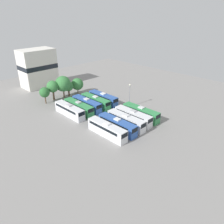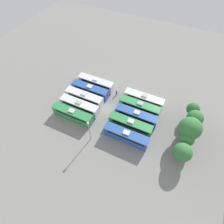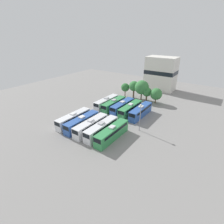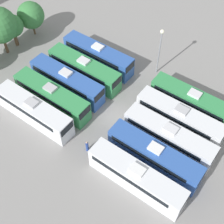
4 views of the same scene
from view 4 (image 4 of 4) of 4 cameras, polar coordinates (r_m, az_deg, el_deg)
name	(u,v)px [view 4 (image 4 of 4)]	position (r m, az deg, el deg)	size (l,w,h in m)	color
ground_plane	(114,115)	(41.80, 0.42, -0.59)	(116.47, 116.47, 0.00)	gray
bus_0	(136,177)	(35.02, 4.43, -11.73)	(2.48, 11.55, 3.49)	silver
bus_1	(154,155)	(36.56, 7.68, -7.87)	(2.48, 11.55, 3.49)	#2D56A8
bus_2	(169,136)	(38.28, 10.31, -4.43)	(2.48, 11.55, 3.49)	silver
bus_3	(179,118)	(40.27, 12.21, -1.03)	(2.48, 11.55, 3.49)	silver
bus_4	(192,102)	(42.38, 14.46, 1.82)	(2.48, 11.55, 3.49)	#338C4C
bus_5	(34,111)	(41.32, -14.11, 0.24)	(2.48, 11.55, 3.49)	silver
bus_6	(52,96)	(42.49, -10.96, 2.88)	(2.48, 11.55, 3.49)	#338C4C
bus_7	(67,81)	(44.11, -8.26, 5.64)	(2.48, 11.55, 3.49)	#2D56A8
bus_8	(84,69)	(45.55, -5.10, 7.83)	(2.48, 11.55, 3.49)	#338C4C
bus_9	(98,55)	(47.67, -2.58, 10.35)	(2.48, 11.55, 3.49)	#2D56A8
worker_person	(87,146)	(38.06, -4.57, -6.27)	(0.36, 0.36, 1.81)	navy
light_pole	(160,44)	(44.52, 8.83, 12.11)	(0.60, 0.60, 7.64)	gray
tree_3	(12,26)	(52.39, -17.82, 14.72)	(3.55, 3.55, 5.44)	brown
tree_4	(31,15)	(54.03, -14.64, 16.74)	(4.36, 4.36, 5.81)	brown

